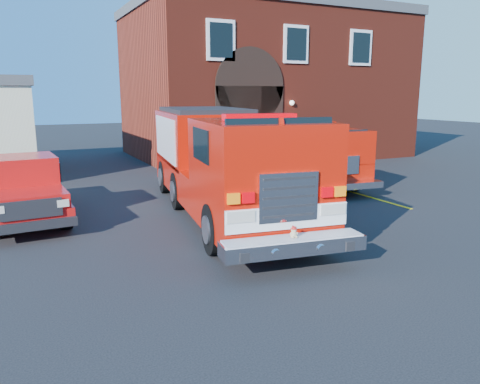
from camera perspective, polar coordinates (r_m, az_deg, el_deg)
name	(u,v)px	position (r m, az deg, el deg)	size (l,w,h in m)	color
ground	(221,231)	(12.72, -2.38, -4.74)	(100.00, 100.00, 0.00)	black
parking_stripe_near	(379,200)	(17.05, 16.62, -0.92)	(0.12, 3.00, 0.01)	yellow
parking_stripe_mid	(328,185)	(19.30, 10.62, 0.83)	(0.12, 3.00, 0.01)	yellow
parking_stripe_far	(288,174)	(21.74, 5.92, 2.20)	(0.12, 3.00, 0.01)	yellow
fire_station	(264,83)	(28.73, 2.90, 13.09)	(15.20, 10.20, 8.45)	maroon
fire_engine	(223,161)	(14.12, -2.03, 3.79)	(4.33, 10.64, 3.18)	black
pickup_truck	(21,189)	(15.24, -25.10, 0.38)	(2.38, 5.87, 1.89)	black
secondary_truck	(299,148)	(19.97, 7.20, 5.30)	(3.28, 8.03, 2.53)	black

